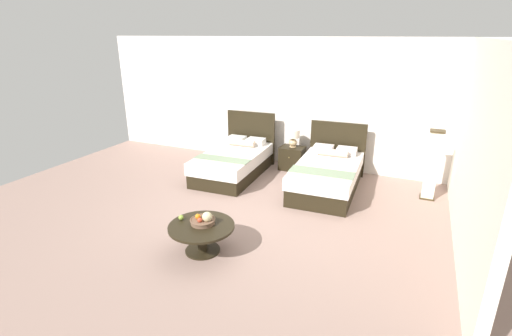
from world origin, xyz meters
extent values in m
cube|color=gray|center=(0.00, 0.00, -0.01)|extent=(10.16, 9.33, 0.02)
cube|color=white|center=(0.00, 2.87, 1.43)|extent=(10.16, 0.12, 2.85)
cube|color=white|center=(3.28, 0.40, 1.43)|extent=(0.12, 4.93, 2.85)
cube|color=black|center=(-1.02, 1.48, 0.14)|extent=(1.16, 2.04, 0.28)
cube|color=silver|center=(-1.02, 1.48, 0.41)|extent=(1.20, 2.09, 0.25)
cube|color=black|center=(-1.06, 2.52, 0.61)|extent=(1.17, 0.10, 1.21)
cube|color=white|center=(-1.29, 2.22, 0.60)|extent=(0.40, 0.31, 0.14)
cube|color=silver|center=(-0.81, 2.23, 0.60)|extent=(0.40, 0.31, 0.14)
cylinder|color=#C7AD93|center=(-1.04, 1.99, 0.61)|extent=(0.60, 0.17, 0.15)
cube|color=gray|center=(-1.00, 0.99, 0.54)|extent=(1.16, 0.37, 0.01)
cube|color=black|center=(1.02, 1.48, 0.16)|extent=(1.17, 2.06, 0.32)
cube|color=silver|center=(1.02, 1.48, 0.44)|extent=(1.22, 2.10, 0.24)
cube|color=black|center=(0.98, 2.52, 0.58)|extent=(1.18, 0.10, 1.15)
cube|color=silver|center=(0.75, 2.22, 0.63)|extent=(0.41, 0.31, 0.14)
cube|color=silver|center=(1.24, 2.24, 0.63)|extent=(0.41, 0.31, 0.14)
cylinder|color=#C7AD93|center=(1.00, 1.99, 0.63)|extent=(0.61, 0.17, 0.15)
cube|color=gray|center=(1.04, 0.98, 0.57)|extent=(1.17, 0.44, 0.01)
cube|color=black|center=(0.01, 2.41, 0.26)|extent=(0.53, 0.42, 0.52)
sphere|color=tan|center=(0.01, 2.18, 0.34)|extent=(0.02, 0.02, 0.02)
cylinder|color=tan|center=(0.01, 2.43, 0.53)|extent=(0.15, 0.15, 0.02)
ellipsoid|color=tan|center=(0.01, 2.43, 0.62)|extent=(0.19, 0.19, 0.16)
cylinder|color=#99844C|center=(0.01, 2.43, 0.73)|extent=(0.02, 0.02, 0.04)
cylinder|color=beige|center=(0.01, 2.43, 0.83)|extent=(0.28, 0.28, 0.17)
cylinder|color=black|center=(-0.05, -1.35, 0.01)|extent=(0.49, 0.49, 0.02)
cylinder|color=black|center=(-0.05, -1.35, 0.19)|extent=(0.14, 0.14, 0.38)
cylinder|color=black|center=(-0.05, -1.35, 0.39)|extent=(0.92, 0.92, 0.04)
cylinder|color=brown|center=(-0.06, -1.30, 0.44)|extent=(0.34, 0.34, 0.06)
torus|color=brown|center=(-0.06, -1.30, 0.47)|extent=(0.36, 0.36, 0.02)
sphere|color=beige|center=(0.02, -1.29, 0.53)|extent=(0.14, 0.14, 0.14)
sphere|color=gold|center=(-0.06, -1.22, 0.50)|extent=(0.07, 0.07, 0.07)
sphere|color=orange|center=(-0.13, -1.30, 0.50)|extent=(0.08, 0.08, 0.08)
sphere|color=#BC3E27|center=(-0.06, -1.37, 0.50)|extent=(0.07, 0.07, 0.07)
sphere|color=#86A73A|center=(-0.40, -1.33, 0.45)|extent=(0.07, 0.07, 0.07)
cube|color=#3C301B|center=(2.84, 1.93, 0.01)|extent=(0.25, 0.25, 0.03)
cube|color=#EEE3C2|center=(2.84, 1.93, 0.65)|extent=(0.21, 0.21, 1.25)
cube|color=#3C301B|center=(2.84, 1.93, 1.29)|extent=(0.25, 0.25, 0.02)
camera|label=1|loc=(2.51, -5.25, 2.92)|focal=26.25mm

